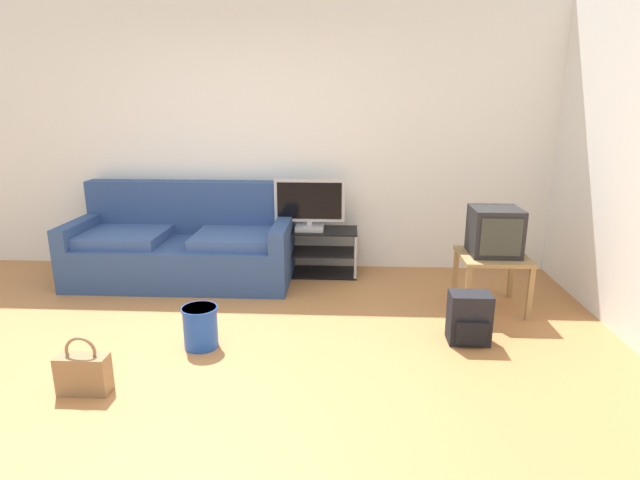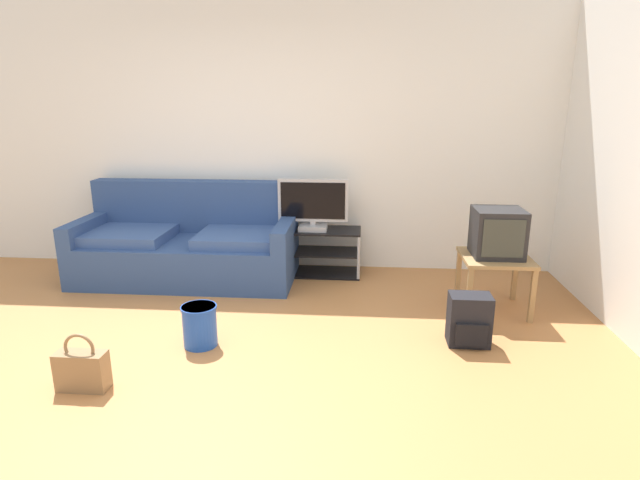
{
  "view_description": "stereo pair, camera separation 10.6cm",
  "coord_description": "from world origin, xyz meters",
  "px_view_note": "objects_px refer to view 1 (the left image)",
  "views": [
    {
      "loc": [
        0.95,
        -2.84,
        1.73
      ],
      "look_at": [
        0.75,
        0.9,
        0.7
      ],
      "focal_mm": 28.85,
      "sensor_mm": 36.0,
      "label": 1
    },
    {
      "loc": [
        1.05,
        -2.83,
        1.73
      ],
      "look_at": [
        0.75,
        0.9,
        0.7
      ],
      "focal_mm": 28.85,
      "sensor_mm": 36.0,
      "label": 2
    }
  ],
  "objects_px": {
    "flat_tv": "(310,205)",
    "crt_tv": "(495,231)",
    "couch": "(184,247)",
    "side_table": "(492,263)",
    "tv_stand": "(310,252)",
    "cleaning_bucket": "(200,326)",
    "handbag": "(83,373)",
    "backpack": "(469,318)"
  },
  "relations": [
    {
      "from": "side_table",
      "to": "handbag",
      "type": "xyz_separation_m",
      "value": [
        -2.8,
        -1.47,
        -0.27
      ]
    },
    {
      "from": "handbag",
      "to": "cleaning_bucket",
      "type": "bearing_deg",
      "value": 49.37
    },
    {
      "from": "side_table",
      "to": "handbag",
      "type": "height_order",
      "value": "side_table"
    },
    {
      "from": "couch",
      "to": "handbag",
      "type": "distance_m",
      "value": 2.09
    },
    {
      "from": "tv_stand",
      "to": "backpack",
      "type": "distance_m",
      "value": 1.94
    },
    {
      "from": "backpack",
      "to": "handbag",
      "type": "relative_size",
      "value": 1.02
    },
    {
      "from": "couch",
      "to": "cleaning_bucket",
      "type": "height_order",
      "value": "couch"
    },
    {
      "from": "side_table",
      "to": "flat_tv",
      "type": "bearing_deg",
      "value": 153.69
    },
    {
      "from": "couch",
      "to": "side_table",
      "type": "distance_m",
      "value": 2.88
    },
    {
      "from": "side_table",
      "to": "crt_tv",
      "type": "height_order",
      "value": "crt_tv"
    },
    {
      "from": "cleaning_bucket",
      "to": "couch",
      "type": "bearing_deg",
      "value": 111.02
    },
    {
      "from": "couch",
      "to": "tv_stand",
      "type": "bearing_deg",
      "value": 9.54
    },
    {
      "from": "handbag",
      "to": "side_table",
      "type": "bearing_deg",
      "value": 27.76
    },
    {
      "from": "flat_tv",
      "to": "crt_tv",
      "type": "bearing_deg",
      "value": -25.84
    },
    {
      "from": "handbag",
      "to": "cleaning_bucket",
      "type": "relative_size",
      "value": 1.22
    },
    {
      "from": "side_table",
      "to": "couch",
      "type": "bearing_deg",
      "value": 167.88
    },
    {
      "from": "flat_tv",
      "to": "backpack",
      "type": "bearing_deg",
      "value": -48.76
    },
    {
      "from": "flat_tv",
      "to": "side_table",
      "type": "relative_size",
      "value": 1.26
    },
    {
      "from": "couch",
      "to": "crt_tv",
      "type": "bearing_deg",
      "value": -11.81
    },
    {
      "from": "tv_stand",
      "to": "cleaning_bucket",
      "type": "xyz_separation_m",
      "value": [
        -0.67,
        -1.65,
        -0.07
      ]
    },
    {
      "from": "flat_tv",
      "to": "handbag",
      "type": "xyz_separation_m",
      "value": [
        -1.21,
        -2.26,
        -0.58
      ]
    },
    {
      "from": "flat_tv",
      "to": "tv_stand",
      "type": "bearing_deg",
      "value": 90.0
    },
    {
      "from": "couch",
      "to": "side_table",
      "type": "bearing_deg",
      "value": -12.12
    },
    {
      "from": "couch",
      "to": "crt_tv",
      "type": "relative_size",
      "value": 5.33
    },
    {
      "from": "tv_stand",
      "to": "side_table",
      "type": "xyz_separation_m",
      "value": [
        1.59,
        -0.81,
        0.17
      ]
    },
    {
      "from": "flat_tv",
      "to": "cleaning_bucket",
      "type": "relative_size",
      "value": 2.28
    },
    {
      "from": "couch",
      "to": "handbag",
      "type": "height_order",
      "value": "couch"
    },
    {
      "from": "cleaning_bucket",
      "to": "side_table",
      "type": "bearing_deg",
      "value": 20.48
    },
    {
      "from": "flat_tv",
      "to": "crt_tv",
      "type": "relative_size",
      "value": 1.76
    },
    {
      "from": "crt_tv",
      "to": "handbag",
      "type": "height_order",
      "value": "crt_tv"
    },
    {
      "from": "couch",
      "to": "side_table",
      "type": "relative_size",
      "value": 3.81
    },
    {
      "from": "crt_tv",
      "to": "handbag",
      "type": "relative_size",
      "value": 1.06
    },
    {
      "from": "side_table",
      "to": "backpack",
      "type": "height_order",
      "value": "side_table"
    },
    {
      "from": "flat_tv",
      "to": "cleaning_bucket",
      "type": "height_order",
      "value": "flat_tv"
    },
    {
      "from": "couch",
      "to": "cleaning_bucket",
      "type": "distance_m",
      "value": 1.56
    },
    {
      "from": "tv_stand",
      "to": "couch",
      "type": "bearing_deg",
      "value": -170.46
    },
    {
      "from": "couch",
      "to": "flat_tv",
      "type": "relative_size",
      "value": 3.03
    },
    {
      "from": "handbag",
      "to": "cleaning_bucket",
      "type": "xyz_separation_m",
      "value": [
        0.54,
        0.63,
        0.03
      ]
    },
    {
      "from": "backpack",
      "to": "cleaning_bucket",
      "type": "distance_m",
      "value": 1.95
    },
    {
      "from": "couch",
      "to": "side_table",
      "type": "xyz_separation_m",
      "value": [
        2.82,
        -0.6,
        0.08
      ]
    },
    {
      "from": "couch",
      "to": "crt_tv",
      "type": "xyz_separation_m",
      "value": [
        2.82,
        -0.59,
        0.34
      ]
    },
    {
      "from": "side_table",
      "to": "cleaning_bucket",
      "type": "xyz_separation_m",
      "value": [
        -2.26,
        -0.84,
        -0.24
      ]
    }
  ]
}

